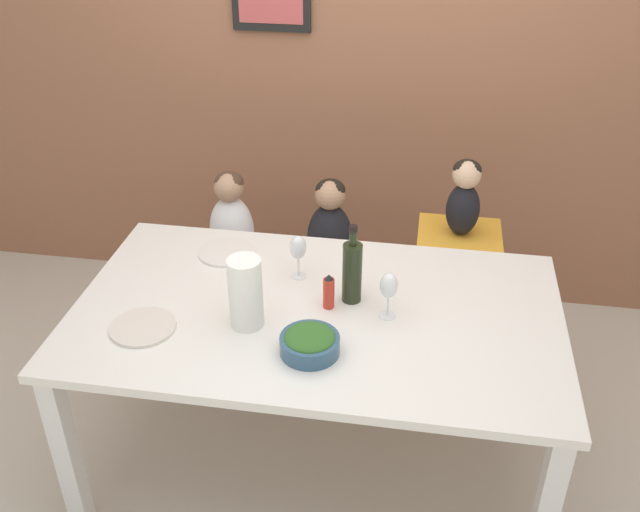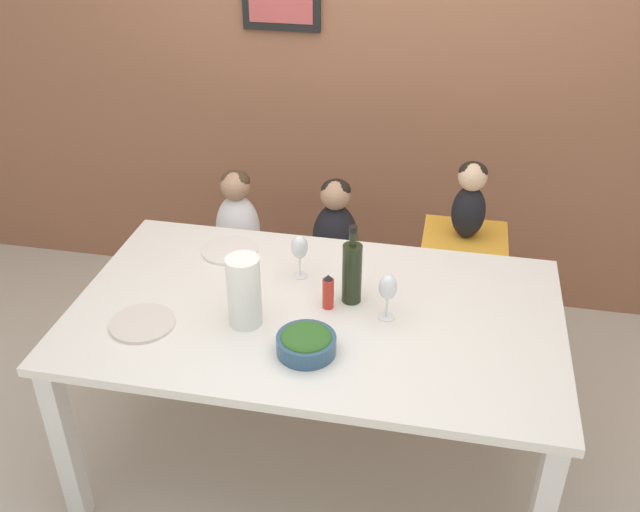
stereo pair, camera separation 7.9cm
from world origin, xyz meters
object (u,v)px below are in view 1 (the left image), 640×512
object	(u,v)px
person_child_center	(330,228)
dinner_plate_back_left	(226,252)
chair_far_left	(235,273)
person_child_left	(231,220)
chair_far_center	(329,282)
paper_towel_roll	(246,293)
dinner_plate_front_left	(143,327)
person_baby_right	(464,195)
wine_bottle	(352,271)
wine_glass_far	(298,249)
wine_glass_near	(389,287)
chair_right_highchair	(457,261)
salad_bowl_large	(310,342)

from	to	relation	value
person_child_center	dinner_plate_back_left	xyz separation A→B (m)	(-0.36, -0.43, 0.09)
chair_far_left	person_child_left	distance (m)	0.30
chair_far_center	paper_towel_roll	distance (m)	1.03
chair_far_center	dinner_plate_front_left	size ratio (longest dim) A/B	1.93
dinner_plate_back_left	chair_far_center	bearing A→B (deg)	49.75
person_baby_right	paper_towel_roll	bearing A→B (deg)	-130.26
wine_bottle	paper_towel_roll	size ratio (longest dim) A/B	1.18
person_baby_right	wine_glass_far	world-z (taller)	person_baby_right
person_baby_right	wine_glass_near	xyz separation A→B (m)	(-0.27, -0.76, -0.00)
person_child_center	dinner_plate_front_left	distance (m)	1.10
chair_right_highchair	wine_glass_far	xyz separation A→B (m)	(-0.63, -0.55, 0.33)
person_child_center	dinner_plate_front_left	world-z (taller)	person_child_center
chair_far_center	dinner_plate_back_left	world-z (taller)	dinner_plate_back_left
person_child_left	dinner_plate_back_left	bearing A→B (deg)	-76.37
person_baby_right	wine_glass_near	size ratio (longest dim) A/B	1.96
chair_far_left	person_child_center	xyz separation A→B (m)	(0.47, 0.00, 0.30)
wine_glass_near	dinner_plate_front_left	xyz separation A→B (m)	(-0.84, -0.21, -0.12)
person_baby_right	salad_bowl_large	xyz separation A→B (m)	(-0.50, -1.01, -0.09)
wine_glass_far	person_baby_right	bearing A→B (deg)	41.41
person_baby_right	dinner_plate_back_left	distance (m)	1.06
wine_bottle	wine_glass_near	distance (m)	0.16
person_child_center	wine_bottle	world-z (taller)	wine_bottle
chair_far_center	person_baby_right	bearing A→B (deg)	0.11
wine_glass_far	dinner_plate_front_left	bearing A→B (deg)	-138.67
person_child_center	person_baby_right	distance (m)	0.63
salad_bowl_large	dinner_plate_back_left	world-z (taller)	salad_bowl_large
chair_far_center	salad_bowl_large	distance (m)	1.09
salad_bowl_large	dinner_plate_front_left	bearing A→B (deg)	176.78
salad_bowl_large	dinner_plate_front_left	size ratio (longest dim) A/B	0.87
chair_far_center	dinner_plate_back_left	xyz separation A→B (m)	(-0.36, -0.43, 0.39)
chair_right_highchair	dinner_plate_back_left	xyz separation A→B (m)	(-0.96, -0.43, 0.21)
dinner_plate_front_left	dinner_plate_back_left	world-z (taller)	same
wine_bottle	dinner_plate_front_left	xyz separation A→B (m)	(-0.70, -0.29, -0.12)
chair_far_left	paper_towel_roll	world-z (taller)	paper_towel_roll
person_baby_right	chair_right_highchair	bearing A→B (deg)	-90.00
chair_right_highchair	dinner_plate_back_left	bearing A→B (deg)	-155.71
person_child_left	dinner_plate_back_left	size ratio (longest dim) A/B	2.03
wine_bottle	dinner_plate_front_left	bearing A→B (deg)	-157.09
wine_glass_far	dinner_plate_back_left	size ratio (longest dim) A/B	0.78
person_baby_right	dinner_plate_back_left	xyz separation A→B (m)	(-0.96, -0.43, -0.12)
person_baby_right	dinner_plate_back_left	world-z (taller)	person_baby_right
chair_far_center	salad_bowl_large	size ratio (longest dim) A/B	2.22
person_child_left	wine_bottle	distance (m)	0.96
chair_far_center	dinner_plate_back_left	size ratio (longest dim) A/B	1.93
person_baby_right	paper_towel_roll	world-z (taller)	person_baby_right
person_baby_right	wine_bottle	size ratio (longest dim) A/B	1.13
salad_bowl_large	person_child_center	bearing A→B (deg)	94.88
person_child_center	person_baby_right	size ratio (longest dim) A/B	1.33
person_baby_right	wine_bottle	distance (m)	0.79
chair_right_highchair	wine_bottle	xyz separation A→B (m)	(-0.41, -0.68, 0.33)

